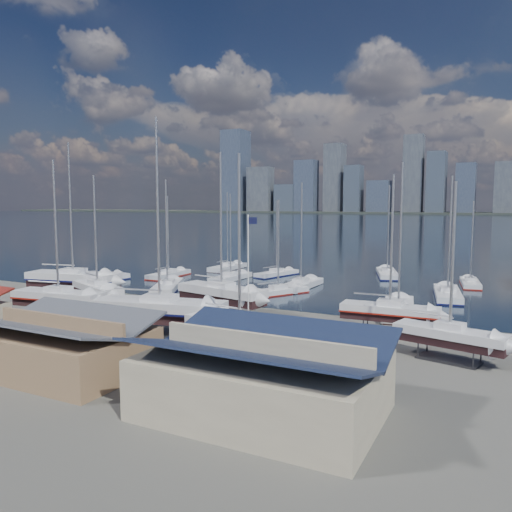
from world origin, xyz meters
The scene contains 31 objects.
ground centered at (0.00, -10.00, 0.00)m, with size 1400.00×1400.00×0.00m, color #605E59.
water centered at (0.00, 300.00, -0.15)m, with size 1400.00×600.00×0.40m, color #1A253D.
far_shore centered at (0.00, 560.00, 1.10)m, with size 1400.00×80.00×2.20m, color #2D332D.
skyline centered at (-7.83, 553.76, 39.09)m, with size 639.14×43.80×107.69m.
shed_grey centered at (0.00, -26.00, 2.15)m, with size 12.60×8.40×4.17m.
shed_blue centered at (16.00, -26.00, 2.42)m, with size 13.65×9.45×4.71m.
sailboat_cradle_0 centered at (-21.46, -4.67, 2.25)m, with size 12.67×5.70×19.50m.
sailboat_cradle_1 centered at (-13.63, -14.02, 2.09)m, with size 10.43×4.20×16.35m.
sailboat_cradle_2 centered at (-13.98, -8.13, 2.03)m, with size 9.46×6.15×15.12m.
sailboat_cradle_3 centered at (-0.01, -14.65, 2.25)m, with size 12.67×5.86×19.49m.
sailboat_cradle_4 centered at (0.38, -4.27, 2.15)m, with size 11.09×5.14×17.36m.
sailboat_cradle_5 centered at (9.42, -16.70, 2.06)m, with size 10.07×4.52×15.74m.
sailboat_cradle_6 centered at (18.70, -4.85, 1.99)m, with size 9.02×2.93×14.52m.
sailboat_cradle_7 centered at (24.47, -11.14, 1.95)m, with size 8.48×4.14×13.54m.
sailboat_moored_0 centered at (-27.20, 5.21, 0.31)m, with size 4.76×10.78×15.59m.
sailboat_moored_1 centered at (-20.76, 14.57, 0.31)m, with size 2.66×9.21×13.73m.
sailboat_moored_2 centered at (-16.64, 26.56, 0.32)m, with size 2.79×9.69×14.60m.
sailboat_moored_3 centered at (-13.57, 4.62, 0.31)m, with size 7.40×10.79×15.83m.
sailboat_moored_4 centered at (-10.04, 16.06, 0.32)m, with size 2.79×9.36×14.05m.
sailboat_moored_5 centered at (-5.55, 23.49, 0.31)m, with size 4.81×9.09×13.09m.
sailboat_moored_6 centered at (1.54, 8.28, 0.31)m, with size 6.35×8.76×12.97m.
sailboat_moored_7 centered at (2.42, 14.16, 0.32)m, with size 3.11×10.31×15.47m.
sailboat_moored_8 centered at (10.81, 31.13, 0.31)m, with size 5.79×10.79×15.53m.
sailboat_moored_9 centered at (17.85, 3.79, 0.32)m, with size 5.00×11.63×17.01m.
sailboat_moored_10 centered at (21.66, 15.73, 0.31)m, with size 4.71×11.09×16.06m.
sailboat_moored_11 centered at (23.59, 27.13, 0.31)m, with size 3.61×8.85×12.85m.
car_a centered at (-8.24, -20.92, 0.63)m, with size 1.50×3.73×1.27m, color gray.
car_b centered at (-9.04, -19.76, 0.65)m, with size 1.39×3.97×1.31m, color gray.
car_c centered at (5.25, -21.84, 0.78)m, with size 2.57×5.58×1.55m, color gray.
car_d centered at (6.96, -21.71, 0.71)m, with size 2.00×4.93×1.43m, color gray.
flagpole centered at (6.43, -9.38, 6.20)m, with size 0.97×0.12×10.87m.
Camera 1 is at (27.96, -50.62, 11.89)m, focal length 35.00 mm.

